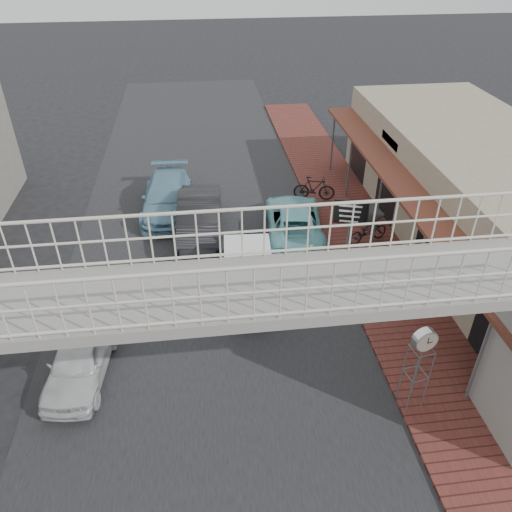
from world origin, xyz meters
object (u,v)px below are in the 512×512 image
object	(u,v)px
angkot_far	(167,197)
street_clock	(424,343)
angkot_van	(248,270)
arrow_sign	(373,215)
angkot_curb	(294,220)
motorcycle_near	(368,231)
white_hatchback	(80,358)
motorcycle_far	(314,188)
dark_sedan	(200,219)

from	to	relation	value
angkot_far	street_clock	size ratio (longest dim) A/B	1.91
angkot_van	arrow_sign	size ratio (longest dim) A/B	1.20
angkot_curb	motorcycle_near	size ratio (longest dim) A/B	2.68
motorcycle_near	arrow_sign	xyz separation A→B (m)	(-0.74, -2.10, 1.96)
angkot_curb	street_clock	bearing A→B (deg)	105.95
angkot_far	angkot_van	world-z (taller)	angkot_van
white_hatchback	motorcycle_far	size ratio (longest dim) A/B	1.97
dark_sedan	angkot_curb	size ratio (longest dim) A/B	1.02
angkot_far	motorcycle_far	world-z (taller)	angkot_far
dark_sedan	white_hatchback	bearing A→B (deg)	-113.54
motorcycle_near	street_clock	xyz separation A→B (m)	(-1.33, -7.93, 1.68)
motorcycle_far	street_clock	world-z (taller)	street_clock
arrow_sign	dark_sedan	bearing A→B (deg)	166.61
angkot_far	motorcycle_far	xyz separation A→B (m)	(6.65, 0.11, -0.05)
motorcycle_near	angkot_curb	bearing A→B (deg)	50.05
motorcycle_far	arrow_sign	world-z (taller)	arrow_sign
angkot_far	street_clock	distance (m)	13.49
white_hatchback	motorcycle_far	bearing A→B (deg)	52.97
angkot_van	angkot_far	bearing A→B (deg)	117.82
white_hatchback	dark_sedan	world-z (taller)	dark_sedan
white_hatchback	angkot_curb	distance (m)	10.03
motorcycle_near	angkot_far	bearing A→B (deg)	45.72
angkot_van	white_hatchback	bearing A→B (deg)	-146.02
white_hatchback	street_clock	xyz separation A→B (m)	(8.86, -2.21, 1.62)
motorcycle_far	street_clock	bearing A→B (deg)	-166.87
white_hatchback	motorcycle_near	bearing A→B (deg)	35.18
arrow_sign	angkot_van	bearing A→B (deg)	-154.16
angkot_far	angkot_van	size ratio (longest dim) A/B	1.37
white_hatchback	angkot_van	bearing A→B (deg)	36.17
angkot_van	motorcycle_near	size ratio (longest dim) A/B	2.02
angkot_van	arrow_sign	bearing A→B (deg)	12.11
angkot_curb	angkot_far	size ratio (longest dim) A/B	0.97
angkot_van	arrow_sign	world-z (taller)	arrow_sign
angkot_van	street_clock	world-z (taller)	street_clock
motorcycle_near	arrow_sign	distance (m)	2.97
motorcycle_far	arrow_sign	size ratio (longest dim) A/B	0.62
white_hatchback	motorcycle_near	xyz separation A→B (m)	(10.19, 5.72, -0.06)
dark_sedan	motorcycle_near	xyz separation A→B (m)	(6.61, -1.40, -0.24)
angkot_van	motorcycle_far	size ratio (longest dim) A/B	1.93
white_hatchback	angkot_far	size ratio (longest dim) A/B	0.75
street_clock	arrow_sign	xyz separation A→B (m)	(0.60, 5.83, 0.28)
angkot_curb	angkot_van	size ratio (longest dim) A/B	1.33
street_clock	motorcycle_near	bearing A→B (deg)	70.52
angkot_van	arrow_sign	distance (m)	4.64
street_clock	angkot_far	bearing A→B (deg)	109.84
angkot_far	motorcycle_near	xyz separation A→B (m)	(7.99, -3.70, -0.15)
dark_sedan	motorcycle_far	distance (m)	5.80
motorcycle_far	arrow_sign	bearing A→B (deg)	-161.09
angkot_van	motorcycle_near	distance (m)	5.81
dark_sedan	angkot_van	size ratio (longest dim) A/B	1.36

